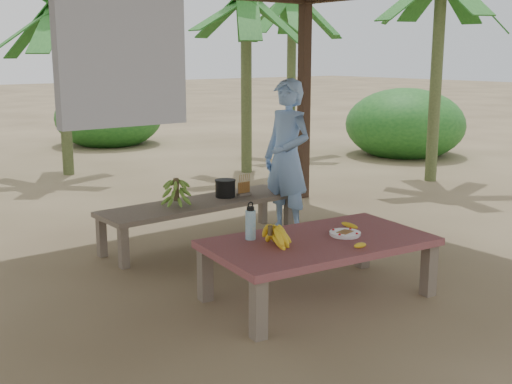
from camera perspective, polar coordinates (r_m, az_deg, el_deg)
ground at (r=5.61m, az=-1.77°, el=-8.34°), size 80.00×80.00×0.00m
work_table at (r=5.23m, az=5.60°, el=-4.88°), size 1.91×1.21×0.50m
bench at (r=6.76m, az=-4.90°, el=-1.30°), size 2.21×0.65×0.45m
ripe_banana_bunch at (r=4.97m, az=1.27°, el=-3.85°), size 0.36×0.33×0.18m
plate at (r=5.33m, az=7.92°, el=-3.69°), size 0.26×0.26×0.04m
loose_banana_front at (r=5.01m, az=9.24°, el=-4.70°), size 0.16×0.05×0.04m
loose_banana_side at (r=5.57m, az=8.32°, el=-2.95°), size 0.08×0.16×0.04m
water_flask at (r=5.15m, az=-0.49°, el=-2.82°), size 0.08×0.08×0.31m
green_banana_stalk at (r=6.55m, az=-7.10°, el=0.06°), size 0.27×0.27×0.30m
cooking_pot at (r=6.93m, az=-2.74°, el=0.30°), size 0.21×0.21×0.18m
skewer_rack at (r=6.98m, az=-1.08°, el=0.65°), size 0.18×0.08×0.24m
woman at (r=7.00m, az=2.78°, el=3.05°), size 0.46×0.66×1.71m
banana_plant_ne at (r=10.76m, az=-0.89°, el=15.69°), size 1.80×1.80×3.11m
banana_plant_n at (r=10.99m, az=-17.07°, el=14.20°), size 1.80×1.80×2.94m
banana_plant_far at (r=12.96m, az=3.22°, el=15.95°), size 1.80×1.80×3.32m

